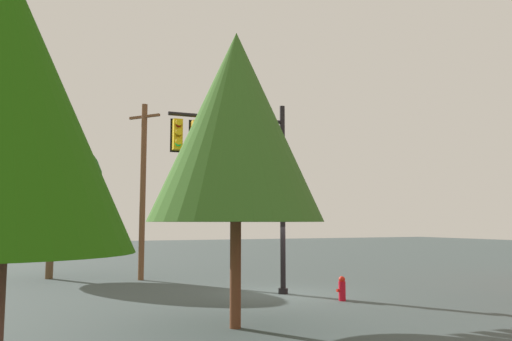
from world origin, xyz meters
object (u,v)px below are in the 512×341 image
(signal_pole_assembly, at_px, (236,150))
(utility_pole, at_px, (143,188))
(tree_mid, at_px, (236,126))
(fire_hydrant, at_px, (342,289))
(tree_near, at_px, (53,183))

(signal_pole_assembly, relative_size, utility_pole, 0.86)
(utility_pole, bearing_deg, tree_mid, 90.20)
(signal_pole_assembly, bearing_deg, fire_hydrant, 140.64)
(signal_pole_assembly, height_order, tree_near, signal_pole_assembly)
(tree_near, xyz_separation_m, tree_mid, (-3.94, 14.20, 0.62))
(utility_pole, distance_m, tree_mid, 11.92)
(utility_pole, bearing_deg, fire_hydrant, 118.82)
(signal_pole_assembly, xyz_separation_m, tree_near, (5.98, -9.05, -0.79))
(signal_pole_assembly, relative_size, tree_mid, 0.93)
(signal_pole_assembly, relative_size, fire_hydrant, 8.65)
(fire_hydrant, distance_m, tree_mid, 7.43)
(tree_mid, bearing_deg, tree_near, -74.50)
(signal_pole_assembly, xyz_separation_m, fire_hydrant, (-2.96, 2.43, -4.95))
(utility_pole, xyz_separation_m, fire_hydrant, (-5.04, 9.16, -3.90))
(fire_hydrant, relative_size, tree_near, 0.12)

